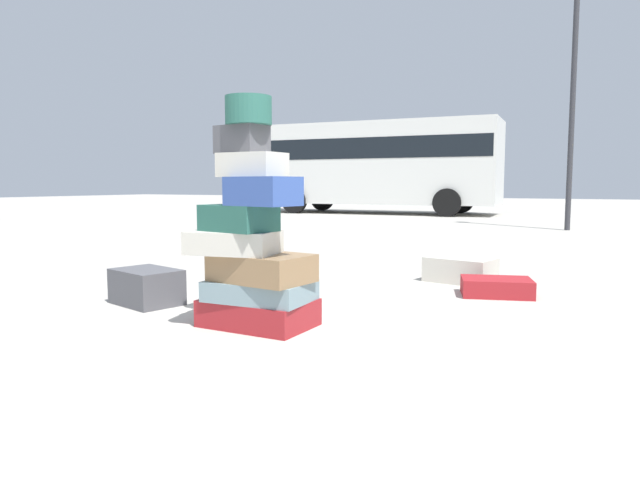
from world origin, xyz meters
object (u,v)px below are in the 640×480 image
Objects in this scene: suitcase_maroon_foreground_near at (496,287)px; suitcase_charcoal_left_side at (147,287)px; suitcase_tower at (253,246)px; suitcase_cream_white_trunk at (460,270)px; parked_bus at (378,162)px; lamp_post at (575,43)px.

suitcase_maroon_foreground_near is 3.17m from suitcase_charcoal_left_side.
suitcase_tower is 2.43× the size of suitcase_cream_white_trunk.
suitcase_cream_white_trunk is 0.08× the size of parked_bus.
suitcase_cream_white_trunk is 8.89m from lamp_post.
parked_bus reaches higher than suitcase_charcoal_left_side.
suitcase_cream_white_trunk is 0.76m from suitcase_maroon_foreground_near.
suitcase_charcoal_left_side is at bearing 168.89° from suitcase_tower.
suitcase_cream_white_trunk is 1.08× the size of suitcase_maroon_foreground_near.
suitcase_tower is at bearing -97.90° from lamp_post.
parked_bus is (-3.80, 15.35, 1.68)m from suitcase_charcoal_left_side.
suitcase_maroon_foreground_near is at bearing 48.94° from suitcase_charcoal_left_side.
suitcase_cream_white_trunk is 0.11× the size of lamp_post.
suitcase_tower is at bearing -96.97° from suitcase_cream_white_trunk.
lamp_post is at bearing -41.03° from parked_bus.
suitcase_tower reaches higher than suitcase_charcoal_left_side.
lamp_post is (1.46, 10.53, 3.51)m from suitcase_tower.
suitcase_tower is at bearing -140.96° from suitcase_maroon_foreground_near.
parked_bus is 1.34× the size of lamp_post.
parked_bus is at bearing 142.18° from lamp_post.
lamp_post reaches higher than suitcase_charcoal_left_side.
parked_bus is at bearing 126.63° from suitcase_cream_white_trunk.
suitcase_maroon_foreground_near is (1.37, 2.00, -0.51)m from suitcase_tower.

